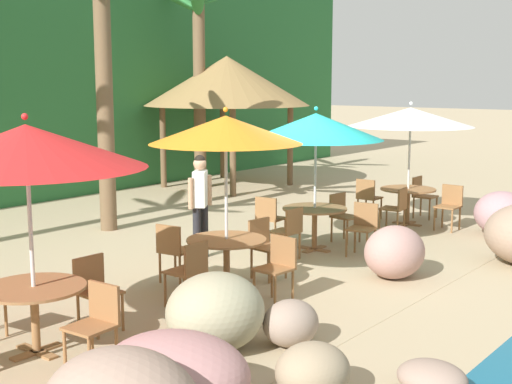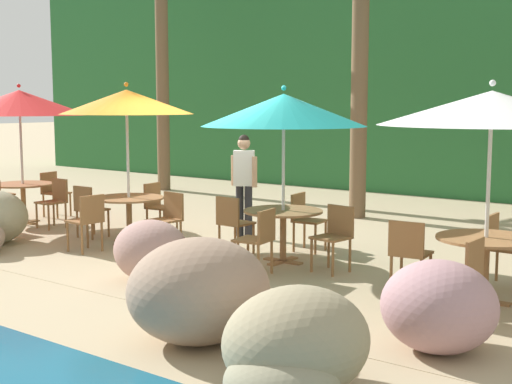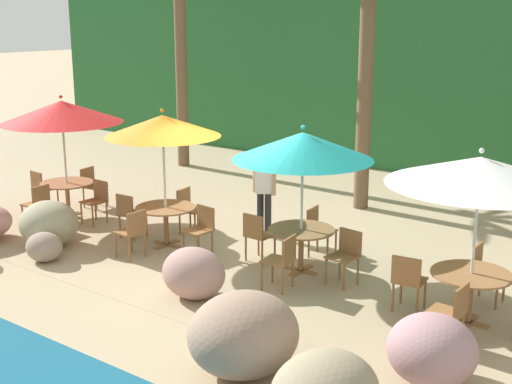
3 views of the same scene
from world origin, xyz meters
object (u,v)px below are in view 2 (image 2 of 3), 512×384
chair_white_right (464,273)px  chair_teal_right (259,237)px  umbrella_orange (127,102)px  chair_white_inland (501,244)px  umbrella_teal (284,110)px  waiter_in_white (244,178)px  dining_table_orange (129,205)px  chair_orange_right (88,219)px  umbrella_red (19,103)px  chair_teal_left (232,221)px  chair_red_inland (53,190)px  chair_orange_inland (158,204)px  chair_teal_inland (304,217)px  chair_red_seaward (55,199)px  chair_orange_left (88,207)px  chair_teal_seaward (335,233)px  palm_tree_nearest (161,2)px  chair_white_left (409,251)px  palm_tree_second (361,26)px  dining_table_teal (283,219)px  dining_table_white (486,248)px  umbrella_white (492,108)px  dining_table_red (23,190)px  chair_orange_seaward (168,216)px

chair_white_right → chair_teal_right: bearing=173.7°
umbrella_orange → chair_white_inland: umbrella_orange is taller
umbrella_teal → waiter_in_white: umbrella_teal is taller
dining_table_orange → chair_orange_right: bearing=-87.7°
chair_white_inland → chair_white_right: bearing=-83.9°
umbrella_red → chair_teal_left: size_ratio=2.94×
chair_red_inland → chair_teal_right: same height
umbrella_red → dining_table_orange: umbrella_red is taller
chair_orange_right → chair_white_right: bearing=0.6°
chair_orange_inland → chair_teal_inland: size_ratio=1.00×
chair_orange_right → dining_table_orange: bearing=92.3°
chair_red_seaward → chair_orange_left: size_ratio=1.00×
chair_teal_seaward → chair_teal_right: (-0.65, -0.81, 0.00)m
chair_red_inland → waiter_in_white: size_ratio=0.51×
chair_teal_right → palm_tree_nearest: palm_tree_nearest is taller
chair_teal_inland → umbrella_teal: bearing=-77.3°
umbrella_red → chair_white_left: size_ratio=2.94×
chair_white_inland → palm_tree_second: size_ratio=0.17×
dining_table_teal → chair_orange_inland: bearing=170.6°
chair_white_right → dining_table_teal: bearing=159.3°
dining_table_white → waiter_in_white: 4.78m
chair_orange_inland → chair_teal_left: bearing=-14.9°
dining_table_white → palm_tree_nearest: palm_tree_nearest is taller
chair_orange_right → dining_table_white: bearing=9.2°
chair_orange_right → dining_table_teal: bearing=24.2°
chair_orange_inland → umbrella_white: size_ratio=0.35×
dining_table_orange → waiter_in_white: waiter_in_white is taller
chair_teal_right → dining_table_white: (2.74, 0.54, 0.10)m
dining_table_red → chair_teal_right: size_ratio=1.26×
dining_table_white → chair_white_left: size_ratio=1.26×
waiter_in_white → chair_red_inland: bearing=-172.7°
chair_red_seaward → chair_orange_seaward: same height
chair_red_inland → dining_table_orange: 3.32m
dining_table_white → chair_white_right: (0.07, -0.85, -0.10)m
chair_teal_inland → chair_white_left: same height
chair_orange_inland → dining_table_red: bearing=-166.0°
umbrella_teal → dining_table_orange: bearing=-172.7°
chair_teal_left → chair_white_left: same height
umbrella_red → chair_orange_left: 2.73m
umbrella_teal → dining_table_teal: (0.00, 0.00, -1.50)m
chair_white_left → chair_white_right: bearing=-36.4°
chair_red_seaward → chair_white_left: same height
dining_table_teal → chair_teal_right: (0.20, -0.83, -0.10)m
chair_orange_right → umbrella_orange: bearing=92.3°
dining_table_red → dining_table_teal: size_ratio=1.00×
chair_teal_left → chair_orange_seaward: bearing=-164.4°
chair_orange_inland → chair_teal_inland: same height
chair_white_left → chair_orange_inland: bearing=169.3°
chair_red_seaward → chair_white_inland: size_ratio=1.00×
palm_tree_second → chair_orange_inland: bearing=-117.0°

